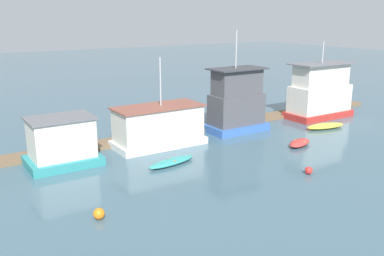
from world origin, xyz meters
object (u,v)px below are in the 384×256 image
houseboat_red (320,93)px  buoy_orange (99,214)px  dinghy_yellow (325,126)px  buoy_red (309,170)px  dinghy_teal (172,162)px  houseboat_white (158,126)px  dinghy_red (300,143)px  houseboat_blue (236,103)px  houseboat_teal (62,143)px  mooring_post_centre (262,114)px  mooring_post_near_left (63,147)px

houseboat_red → buoy_orange: bearing=-160.7°
dinghy_yellow → buoy_red: bearing=-144.2°
buoy_red → dinghy_teal: bearing=135.9°
houseboat_white → dinghy_red: (9.70, -6.36, -1.36)m
dinghy_teal → dinghy_red: size_ratio=1.40×
houseboat_blue → houseboat_teal: bearing=-177.8°
mooring_post_centre → dinghy_yellow: bearing=-51.8°
houseboat_white → mooring_post_near_left: bearing=172.8°
houseboat_white → mooring_post_centre: (12.10, 0.95, -0.64)m
mooring_post_near_left → houseboat_teal: bearing=-108.8°
dinghy_red → buoy_orange: buoy_orange is taller
houseboat_teal → houseboat_blue: bearing=2.2°
mooring_post_centre → buoy_orange: bearing=-152.6°
buoy_orange → buoy_red: (14.33, -1.37, -0.05)m
dinghy_yellow → buoy_red: size_ratio=8.06×
dinghy_yellow → houseboat_teal: bearing=171.9°
houseboat_blue → mooring_post_centre: (3.86, 0.73, -1.63)m
buoy_orange → houseboat_blue: bearing=30.6°
dinghy_teal → buoy_red: bearing=-44.1°
houseboat_white → buoy_red: houseboat_white is taller
houseboat_blue → mooring_post_near_left: bearing=177.4°
dinghy_red → dinghy_yellow: (6.14, 2.58, -0.01)m
houseboat_blue → buoy_red: houseboat_blue is taller
dinghy_teal → buoy_red: 9.56m
dinghy_yellow → mooring_post_centre: (-3.74, 4.74, 0.72)m
houseboat_blue → buoy_orange: size_ratio=14.71×
houseboat_teal → dinghy_teal: size_ratio=1.20×
houseboat_blue → dinghy_teal: houseboat_blue is taller
mooring_post_centre → buoy_red: mooring_post_centre is taller
dinghy_yellow → mooring_post_centre: mooring_post_centre is taller
houseboat_red → mooring_post_near_left: (-26.44, 1.16, -1.67)m
houseboat_blue → mooring_post_centre: houseboat_blue is taller
dinghy_red → mooring_post_near_left: 18.75m
dinghy_yellow → mooring_post_centre: bearing=128.2°
mooring_post_centre → mooring_post_near_left: mooring_post_centre is taller
houseboat_red → buoy_red: bearing=-140.5°
mooring_post_centre → houseboat_blue: bearing=-169.3°
mooring_post_near_left → buoy_red: size_ratio=3.43×
houseboat_teal → buoy_red: houseboat_teal is taller
mooring_post_centre → buoy_orange: (-21.02, -10.88, -0.66)m
dinghy_teal → buoy_orange: size_ratio=6.72×
houseboat_teal → dinghy_red: size_ratio=1.68×
houseboat_white → houseboat_blue: houseboat_blue is taller
houseboat_blue → dinghy_teal: (-9.69, -4.86, -2.40)m
houseboat_red → dinghy_red: size_ratio=2.64×
houseboat_red → houseboat_blue: bearing=177.7°
houseboat_blue → houseboat_red: bearing=-2.3°
houseboat_red → mooring_post_near_left: size_ratio=4.33×
dinghy_teal → mooring_post_centre: size_ratio=2.15×
dinghy_red → buoy_orange: bearing=-169.2°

